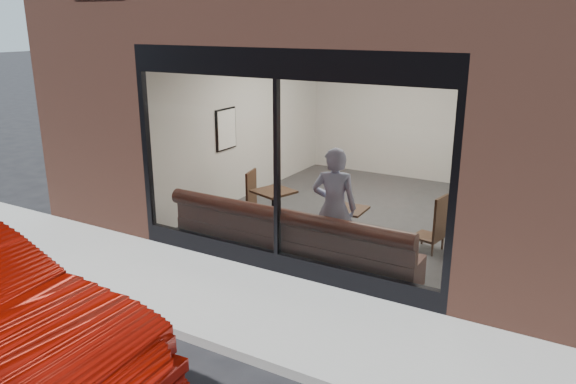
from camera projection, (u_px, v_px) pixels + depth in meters
The scene contains 21 objects.
ground at pixel (187, 336), 6.56m from camera, with size 120.00×120.00×0.00m, color black.
sidewalk_near at pixel (236, 301), 7.39m from camera, with size 40.00×2.00×0.01m, color gray.
kerb_near at pixel (183, 334), 6.51m from camera, with size 40.00×0.10×0.12m, color gray.
host_building_pier_left at pixel (273, 99), 14.51m from camera, with size 2.50×12.00×3.20m, color brown.
host_building_backfill at pixel (449, 96), 15.18m from camera, with size 5.00×6.00×3.20m, color brown.
cafe_floor at pixel (358, 214), 10.69m from camera, with size 6.00×6.00×0.00m, color #2D2D30.
cafe_ceiling at pixel (365, 42), 9.76m from camera, with size 6.00×6.00×0.00m, color white.
cafe_wall_back at pixel (414, 110), 12.69m from camera, with size 5.00×5.00×0.00m, color silver.
cafe_wall_left at pixel (248, 120), 11.43m from camera, with size 6.00×6.00×0.00m, color silver.
cafe_wall_right at pixel (504, 147), 9.02m from camera, with size 6.00×6.00×0.00m, color silver.
storefront_kick at pixel (278, 262), 8.21m from camera, with size 5.00×0.10×0.30m, color black.
storefront_header at pixel (276, 63), 7.38m from camera, with size 5.00×0.10×0.40m, color black.
storefront_mullion at pixel (277, 170), 7.80m from camera, with size 0.06×0.10×2.50m, color black.
storefront_glass at pixel (276, 170), 7.78m from camera, with size 4.80×4.80×0.00m, color white.
banquette at pixel (291, 248), 8.52m from camera, with size 4.00×0.55×0.45m, color #361713.
person at pixel (334, 208), 8.22m from camera, with size 0.66×0.44×1.82m, color #9AA7D2.
cafe_table_left at pixel (274, 192), 9.59m from camera, with size 0.60×0.60×0.04m, color #311B13.
cafe_table_right at pixel (348, 209), 8.69m from camera, with size 0.54×0.54×0.03m, color #311B13.
cafe_chair_left at pixel (242, 207), 10.36m from camera, with size 0.45×0.45×0.04m, color #311B13.
cafe_chair_right at pixel (427, 237), 8.94m from camera, with size 0.42×0.42×0.04m, color #311B13.
wall_poster at pixel (227, 129), 10.77m from camera, with size 0.02×0.55×0.74m, color white.
Camera 1 is at (3.95, -4.39, 3.53)m, focal length 35.00 mm.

